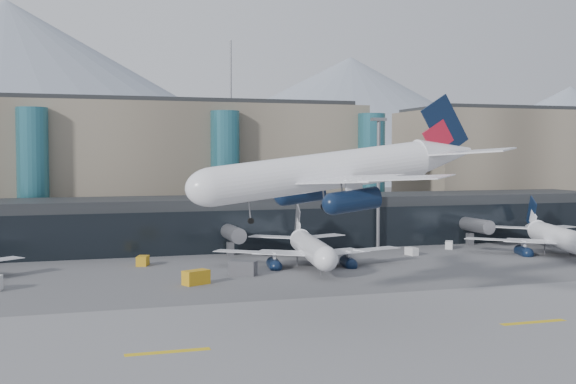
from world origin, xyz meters
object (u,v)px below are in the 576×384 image
object	(u,v)px
hero_jet	(350,159)
veh_d	(449,245)
veh_g	(412,251)
lightmast_mid	(378,175)
jet_parked_mid	(308,240)
jet_parked_right	(553,230)
veh_h	(196,277)
veh_c	(243,268)
veh_b	(143,261)

from	to	relation	value
hero_jet	veh_d	size ratio (longest dim) A/B	14.66
hero_jet	veh_g	distance (m)	51.91
lightmast_mid	veh_g	xyz separation A→B (m)	(1.68, -11.14, -13.71)
veh_g	veh_d	bearing A→B (deg)	107.85
lightmast_mid	jet_parked_mid	bearing A→B (deg)	-141.80
jet_parked_mid	jet_parked_right	world-z (taller)	jet_parked_right
veh_h	veh_d	bearing A→B (deg)	-1.61
veh_c	veh_g	size ratio (longest dim) A/B	1.65
hero_jet	jet_parked_right	xyz separation A→B (m)	(55.59, 35.34, -13.62)
veh_h	lightmast_mid	bearing A→B (deg)	9.70
veh_c	veh_h	size ratio (longest dim) A/B	1.09
veh_b	veh_d	distance (m)	59.65
hero_jet	veh_c	size ratio (longest dim) A/B	9.58
veh_g	veh_h	bearing A→B (deg)	-77.89
veh_c	veh_g	xyz separation A→B (m)	(34.74, 12.18, -0.40)
lightmast_mid	jet_parked_right	world-z (taller)	lightmast_mid
veh_c	veh_h	world-z (taller)	veh_c
lightmast_mid	veh_c	size ratio (longest dim) A/B	6.39
veh_c	veh_g	bearing A→B (deg)	51.21
veh_d	veh_b	bearing A→B (deg)	125.72
veh_b	hero_jet	bearing A→B (deg)	-135.83
veh_c	veh_d	xyz separation A→B (m)	(45.90, 18.17, -0.36)
veh_c	veh_h	distance (m)	9.94
veh_g	veh_b	bearing A→B (deg)	-102.89
veh_c	hero_jet	bearing A→B (deg)	-45.39
hero_jet	jet_parked_right	distance (m)	67.26
jet_parked_right	veh_d	world-z (taller)	jet_parked_right
hero_jet	veh_d	world-z (taller)	hero_jet
veh_d	lightmast_mid	bearing A→B (deg)	100.13
lightmast_mid	veh_b	bearing A→B (deg)	-169.09
veh_g	veh_h	size ratio (longest dim) A/B	0.66
lightmast_mid	veh_d	xyz separation A→B (m)	(12.83, -5.16, -13.67)
lightmast_mid	hero_jet	bearing A→B (deg)	-117.74
lightmast_mid	veh_b	world-z (taller)	lightmast_mid
jet_parked_mid	veh_c	xyz separation A→B (m)	(-13.16, -7.66, -2.95)
hero_jet	jet_parked_mid	distance (m)	38.55
hero_jet	veh_c	xyz separation A→B (m)	(-6.25, 27.67, -16.76)
veh_g	veh_c	bearing A→B (deg)	-81.03
jet_parked_mid	veh_g	world-z (taller)	jet_parked_mid
jet_parked_mid	veh_g	distance (m)	22.31
veh_b	jet_parked_right	bearing A→B (deg)	-76.19
lightmast_mid	jet_parked_right	bearing A→B (deg)	-28.55
jet_parked_mid	jet_parked_right	bearing A→B (deg)	-80.93
lightmast_mid	jet_parked_mid	distance (m)	27.37
lightmast_mid	veh_g	distance (m)	17.74
veh_d	veh_g	bearing A→B (deg)	150.23
veh_d	veh_h	size ratio (longest dim) A/B	0.71
veh_g	lightmast_mid	bearing A→B (deg)	178.20
jet_parked_mid	veh_c	distance (m)	15.51
hero_jet	veh_d	distance (m)	62.98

